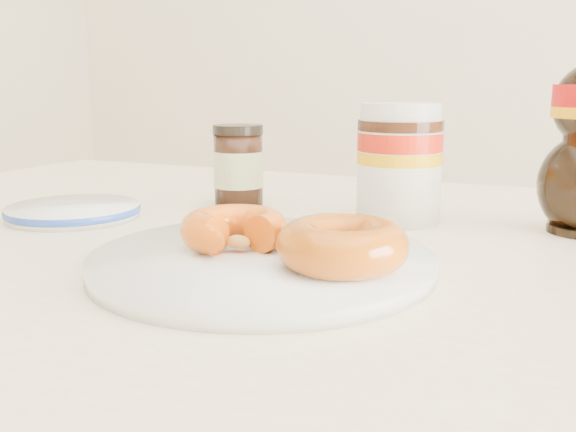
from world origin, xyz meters
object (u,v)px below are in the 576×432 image
at_px(donut_whole, 342,245).
at_px(donut_bitten, 234,229).
at_px(blue_rim_saucer, 73,211).
at_px(dark_jar, 238,166).
at_px(dining_table, 330,334).
at_px(nutella_jar, 399,159).
at_px(plate, 262,260).

bearing_deg(donut_whole, donut_bitten, 169.43).
distance_m(donut_bitten, blue_rim_saucer, 0.27).
bearing_deg(blue_rim_saucer, dark_jar, 49.83).
height_order(dining_table, dark_jar, dark_jar).
height_order(donut_whole, nutella_jar, nutella_jar).
bearing_deg(donut_whole, dining_table, 115.22).
xyz_separation_m(donut_bitten, donut_whole, (0.10, -0.02, 0.00)).
distance_m(dining_table, plate, 0.13).
xyz_separation_m(plate, nutella_jar, (0.05, 0.23, 0.06)).
height_order(plate, donut_whole, donut_whole).
xyz_separation_m(nutella_jar, dark_jar, (-0.21, 0.02, -0.02)).
bearing_deg(donut_whole, blue_rim_saucer, 163.78).
distance_m(plate, nutella_jar, 0.24).
height_order(dining_table, plate, plate).
relative_size(dining_table, dark_jar, 14.16).
relative_size(nutella_jar, dark_jar, 1.30).
xyz_separation_m(dark_jar, blue_rim_saucer, (-0.13, -0.15, -0.04)).
distance_m(dining_table, donut_bitten, 0.15).
distance_m(dining_table, dark_jar, 0.28).
bearing_deg(nutella_jar, dining_table, -99.23).
bearing_deg(dark_jar, plate, -57.06).
relative_size(donut_whole, dark_jar, 1.00).
relative_size(donut_whole, blue_rim_saucer, 0.67).
bearing_deg(nutella_jar, donut_whole, -84.40).
bearing_deg(donut_whole, dark_jar, 132.08).
height_order(plate, dark_jar, dark_jar).
relative_size(plate, donut_whole, 2.83).
height_order(donut_whole, blue_rim_saucer, donut_whole).
xyz_separation_m(dining_table, blue_rim_saucer, (-0.31, 0.01, 0.09)).
bearing_deg(dining_table, dark_jar, 139.52).
relative_size(dining_table, donut_bitten, 15.54).
bearing_deg(plate, blue_rim_saucer, 162.22).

